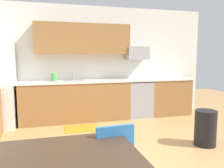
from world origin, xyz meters
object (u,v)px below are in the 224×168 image
object	(u,v)px
oven_range	(138,98)
kettle	(54,78)
microwave	(137,53)
dining_table	(48,165)
chair_near_table	(120,165)
trash_bin	(205,128)

from	to	relation	value
oven_range	kettle	distance (m)	2.10
microwave	dining_table	xyz separation A→B (m)	(-2.18, -3.71, -0.89)
oven_range	dining_table	bearing A→B (deg)	-121.05
chair_near_table	trash_bin	size ratio (longest dim) A/B	1.42
oven_range	microwave	bearing A→B (deg)	90.00
chair_near_table	oven_range	bearing A→B (deg)	65.53
microwave	oven_range	bearing A→B (deg)	-90.00
microwave	chair_near_table	bearing A→B (deg)	-113.85
kettle	dining_table	bearing A→B (deg)	-92.43
microwave	dining_table	size ratio (longest dim) A/B	0.39
microwave	trash_bin	size ratio (longest dim) A/B	0.90
dining_table	kettle	bearing A→B (deg)	87.57
microwave	trash_bin	world-z (taller)	microwave
chair_near_table	microwave	bearing A→B (deg)	66.15
microwave	chair_near_table	world-z (taller)	microwave
microwave	chair_near_table	xyz separation A→B (m)	(-1.55, -3.50, -1.07)
oven_range	kettle	world-z (taller)	kettle
kettle	oven_range	bearing A→B (deg)	-1.42
dining_table	chair_near_table	xyz separation A→B (m)	(0.63, 0.22, -0.19)
oven_range	trash_bin	xyz separation A→B (m)	(0.38, -2.10, -0.16)
microwave	kettle	world-z (taller)	microwave
oven_range	microwave	distance (m)	1.13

